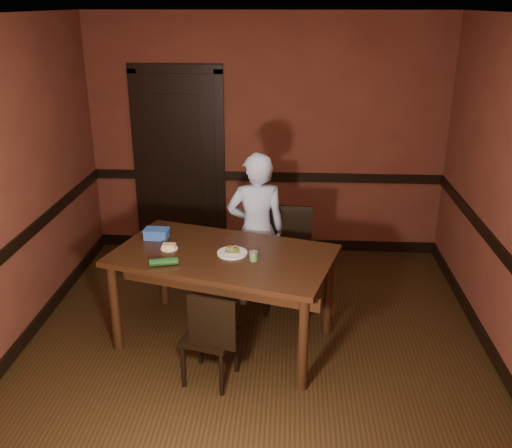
# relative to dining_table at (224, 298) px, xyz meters

# --- Properties ---
(floor) EXTENTS (4.00, 4.50, 0.01)m
(floor) POSITION_rel_dining_table_xyz_m (0.26, -0.21, -0.42)
(floor) COLOR black
(floor) RESTS_ON ground
(ceiling) EXTENTS (4.00, 4.50, 0.01)m
(ceiling) POSITION_rel_dining_table_xyz_m (0.26, -0.21, 2.28)
(ceiling) COLOR silver
(ceiling) RESTS_ON ground
(wall_back) EXTENTS (4.00, 0.02, 2.70)m
(wall_back) POSITION_rel_dining_table_xyz_m (0.26, 2.04, 0.93)
(wall_back) COLOR #5E2A1C
(wall_back) RESTS_ON ground
(wall_front) EXTENTS (4.00, 0.02, 2.70)m
(wall_front) POSITION_rel_dining_table_xyz_m (0.26, -2.46, 0.93)
(wall_front) COLOR #5E2A1C
(wall_front) RESTS_ON ground
(dado_back) EXTENTS (4.00, 0.03, 0.10)m
(dado_back) POSITION_rel_dining_table_xyz_m (0.26, 2.02, 0.48)
(dado_back) COLOR black
(dado_back) RESTS_ON ground
(dado_left) EXTENTS (0.03, 4.50, 0.10)m
(dado_left) POSITION_rel_dining_table_xyz_m (-1.72, -0.21, 0.48)
(dado_left) COLOR black
(dado_left) RESTS_ON ground
(dado_right) EXTENTS (0.03, 4.50, 0.10)m
(dado_right) POSITION_rel_dining_table_xyz_m (2.25, -0.21, 0.48)
(dado_right) COLOR black
(dado_right) RESTS_ON ground
(baseboard_back) EXTENTS (4.00, 0.03, 0.12)m
(baseboard_back) POSITION_rel_dining_table_xyz_m (0.26, 2.02, -0.36)
(baseboard_back) COLOR black
(baseboard_back) RESTS_ON ground
(baseboard_left) EXTENTS (0.03, 4.50, 0.12)m
(baseboard_left) POSITION_rel_dining_table_xyz_m (-1.72, -0.21, -0.36)
(baseboard_left) COLOR black
(baseboard_left) RESTS_ON ground
(baseboard_right) EXTENTS (0.03, 4.50, 0.12)m
(baseboard_right) POSITION_rel_dining_table_xyz_m (2.25, -0.21, -0.36)
(baseboard_right) COLOR black
(baseboard_right) RESTS_ON ground
(door) EXTENTS (1.05, 0.07, 2.20)m
(door) POSITION_rel_dining_table_xyz_m (-0.74, 2.00, 0.67)
(door) COLOR black
(door) RESTS_ON ground
(dining_table) EXTENTS (1.99, 1.46, 0.84)m
(dining_table) POSITION_rel_dining_table_xyz_m (0.00, 0.00, 0.00)
(dining_table) COLOR black
(dining_table) RESTS_ON floor
(chair_far) EXTENTS (0.49, 0.49, 0.98)m
(chair_far) POSITION_rel_dining_table_xyz_m (0.55, 0.60, 0.07)
(chair_far) COLOR black
(chair_far) RESTS_ON floor
(chair_near) EXTENTS (0.46, 0.46, 0.80)m
(chair_near) POSITION_rel_dining_table_xyz_m (-0.05, -0.55, -0.02)
(chair_near) COLOR black
(chair_near) RESTS_ON floor
(person) EXTENTS (0.61, 0.45, 1.52)m
(person) POSITION_rel_dining_table_xyz_m (0.23, 0.70, 0.34)
(person) COLOR silver
(person) RESTS_ON floor
(sandwich_plate) EXTENTS (0.25, 0.25, 0.06)m
(sandwich_plate) POSITION_rel_dining_table_xyz_m (0.08, -0.01, 0.44)
(sandwich_plate) COLOR white
(sandwich_plate) RESTS_ON dining_table
(sauce_jar) EXTENTS (0.07, 0.07, 0.08)m
(sauce_jar) POSITION_rel_dining_table_xyz_m (0.26, -0.13, 0.46)
(sauce_jar) COLOR #547F3C
(sauce_jar) RESTS_ON dining_table
(cheese_saucer) EXTENTS (0.14, 0.14, 0.05)m
(cheese_saucer) POSITION_rel_dining_table_xyz_m (-0.46, 0.06, 0.44)
(cheese_saucer) COLOR white
(cheese_saucer) RESTS_ON dining_table
(food_tub) EXTENTS (0.22, 0.16, 0.09)m
(food_tub) POSITION_rel_dining_table_xyz_m (-0.62, 0.28, 0.46)
(food_tub) COLOR blue
(food_tub) RESTS_ON dining_table
(wrapped_veg) EXTENTS (0.23, 0.12, 0.06)m
(wrapped_veg) POSITION_rel_dining_table_xyz_m (-0.44, -0.26, 0.45)
(wrapped_veg) COLOR #133912
(wrapped_veg) RESTS_ON dining_table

